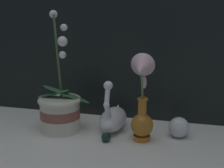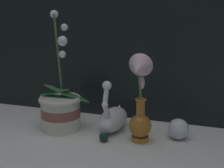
% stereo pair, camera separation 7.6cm
% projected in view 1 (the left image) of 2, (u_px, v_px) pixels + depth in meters
% --- Properties ---
extents(ground_plane, '(2.80, 2.80, 0.00)m').
position_uv_depth(ground_plane, '(107.00, 146.00, 1.08)').
color(ground_plane, silver).
extents(orchid_potted_plant, '(0.22, 0.17, 0.46)m').
position_uv_depth(orchid_potted_plant, '(60.00, 110.00, 1.19)').
color(orchid_potted_plant, beige).
rests_on(orchid_potted_plant, ground_plane).
extents(swan_figurine, '(0.10, 0.21, 0.21)m').
position_uv_depth(swan_figurine, '(113.00, 117.00, 1.21)').
color(swan_figurine, white).
rests_on(swan_figurine, ground_plane).
extents(blue_vase, '(0.08, 0.13, 0.32)m').
position_uv_depth(blue_vase, '(142.00, 102.00, 1.07)').
color(blue_vase, '#B26B23').
rests_on(blue_vase, ground_plane).
extents(glass_sphere, '(0.08, 0.08, 0.08)m').
position_uv_depth(glass_sphere, '(179.00, 127.00, 1.14)').
color(glass_sphere, silver).
rests_on(glass_sphere, ground_plane).
extents(glass_bauble, '(0.03, 0.03, 0.03)m').
position_uv_depth(glass_bauble, '(106.00, 137.00, 1.11)').
color(glass_bauble, '#142D23').
rests_on(glass_bauble, ground_plane).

